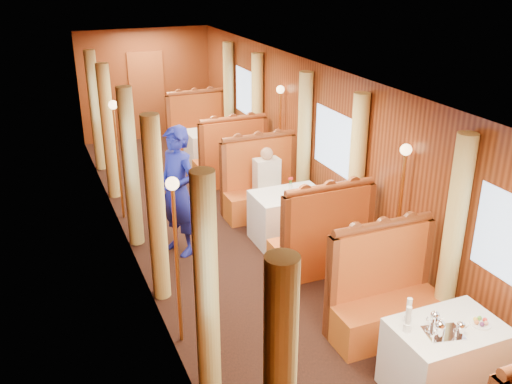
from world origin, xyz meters
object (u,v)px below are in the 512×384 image
banquette_mid_aft (262,190)px  tea_tray (443,333)px  table_mid (288,217)px  table_far (213,149)px  teapot_right (460,330)px  rose_vase_mid (291,182)px  banquette_near_aft (384,300)px  fruit_plate (481,323)px  banquette_far_aft (198,133)px  passenger (267,176)px  table_near (444,358)px  banquette_far_fwd (231,162)px  rose_vase_far (212,122)px  banquette_mid_fwd (321,243)px  steward (178,191)px  teapot_back (434,320)px  teapot_left (439,331)px

banquette_mid_aft → tea_tray: banquette_mid_aft is taller
table_mid → table_far: size_ratio=1.00×
teapot_right → rose_vase_mid: (0.04, 3.65, 0.12)m
banquette_near_aft → fruit_plate: bearing=-75.3°
banquette_near_aft → tea_tray: size_ratio=3.94×
table_mid → banquette_far_aft: banquette_far_aft is taller
banquette_far_aft → passenger: 3.74m
rose_vase_mid → teapot_right: bearing=-90.6°
table_mid → table_near: bearing=-90.0°
banquette_far_aft → teapot_right: bearing=-90.1°
banquette_far_fwd → tea_tray: size_ratio=3.94×
table_mid → rose_vase_far: size_ratio=2.92×
table_mid → rose_vase_mid: 0.55m
banquette_near_aft → passenger: 3.29m
table_mid → banquette_mid_fwd: size_ratio=0.78×
table_mid → banquette_mid_fwd: 1.02m
banquette_far_fwd → tea_tray: 6.07m
banquette_far_fwd → teapot_right: bearing=-90.1°
banquette_near_aft → banquette_far_aft: bearing=90.0°
banquette_near_aft → rose_vase_mid: banquette_near_aft is taller
rose_vase_far → banquette_far_fwd: bearing=-89.0°
table_near → banquette_far_aft: (0.00, 8.01, 0.05)m
steward → teapot_back: bearing=-2.9°
banquette_far_aft → table_mid: bearing=-90.0°
banquette_far_aft → steward: steward is taller
table_far → steward: 3.65m
table_mid → banquette_near_aft: bearing=-90.0°
banquette_near_aft → steward: steward is taller
steward → table_mid: bearing=56.1°
steward → banquette_mid_aft: bearing=90.7°
rose_vase_mid → table_near: bearing=-90.4°
banquette_mid_aft → banquette_far_aft: same height
banquette_near_aft → teapot_right: size_ratio=9.93×
fruit_plate → passenger: size_ratio=0.26×
teapot_right → teapot_back: (-0.12, 0.21, 0.00)m
teapot_back → passenger: 4.22m
table_mid → teapot_back: 3.46m
teapot_right → passenger: bearing=95.7°
rose_vase_mid → rose_vase_far: (-0.04, 3.49, 0.00)m
passenger → banquette_far_fwd: bearing=90.0°
table_near → table_mid: 3.50m
table_mid → tea_tray: (-0.13, -3.57, 0.38)m
table_far → steward: (-1.59, -3.24, 0.56)m
teapot_left → passenger: (0.21, 4.38, -0.08)m
fruit_plate → rose_vase_mid: size_ratio=0.56×
teapot_right → rose_vase_far: 7.14m
table_mid → rose_vase_mid: rose_vase_mid is taller
table_mid → steward: 1.71m
banquette_far_aft → steward: size_ratio=0.72×
table_near → banquette_far_fwd: 5.99m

